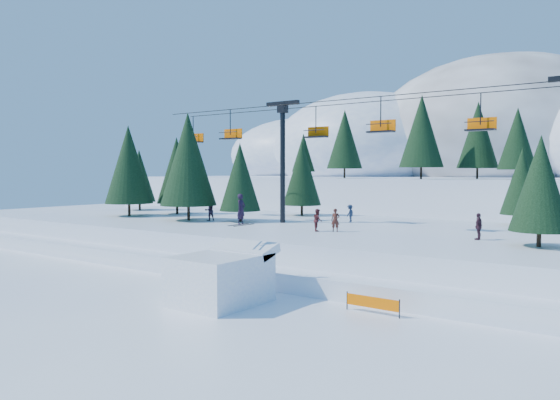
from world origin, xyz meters
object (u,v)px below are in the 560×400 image
Objects in this scene: jump_kicker at (222,277)px; chairlift at (388,138)px; banner_near at (372,303)px; banner_far at (501,311)px.

jump_kicker is 0.12× the size of chairlift.
banner_near is 5.81m from banner_far.
chairlift reaches higher than banner_far.
chairlift is 17.27× the size of banner_far.
banner_far is (5.44, 2.04, 0.00)m from banner_near.
chairlift is at bearing 132.72° from banner_far.
banner_far is at bearing 20.00° from jump_kicker.
banner_near is at bearing -67.95° from chairlift.
jump_kicker is 18.61m from chairlift.
chairlift reaches higher than banner_near.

